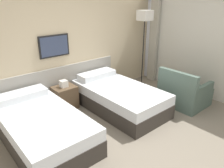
% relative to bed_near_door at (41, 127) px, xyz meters
% --- Properties ---
extents(ground_plane, '(16.00, 16.00, 0.00)m').
position_rel_bed_near_door_xyz_m(ground_plane, '(1.28, -1.09, -0.26)').
color(ground_plane, slate).
extents(wall_headboard, '(10.00, 0.10, 2.70)m').
position_rel_bed_near_door_xyz_m(wall_headboard, '(1.25, 1.04, 1.04)').
color(wall_headboard, '#C6B28E').
rests_on(wall_headboard, ground_plane).
extents(bed_near_door, '(1.08, 1.98, 0.62)m').
position_rel_bed_near_door_xyz_m(bed_near_door, '(0.00, 0.00, 0.00)').
color(bed_near_door, '#332D28').
rests_on(bed_near_door, ground_plane).
extents(bed_near_window, '(1.08, 1.98, 0.62)m').
position_rel_bed_near_door_xyz_m(bed_near_window, '(1.69, 0.00, 0.00)').
color(bed_near_window, '#332D28').
rests_on(bed_near_window, ground_plane).
extents(nightstand, '(0.45, 0.39, 0.63)m').
position_rel_bed_near_door_xyz_m(nightstand, '(0.84, 0.74, -0.00)').
color(nightstand, brown).
rests_on(nightstand, ground_plane).
extents(floor_lamp, '(0.29, 0.29, 1.91)m').
position_rel_bed_near_door_xyz_m(floor_lamp, '(3.04, 0.56, 1.41)').
color(floor_lamp, black).
rests_on(floor_lamp, ground_plane).
extents(armchair, '(0.82, 0.89, 0.82)m').
position_rel_bed_near_door_xyz_m(armchair, '(2.89, -0.79, 0.00)').
color(armchair, '#4C6056').
rests_on(armchair, ground_plane).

